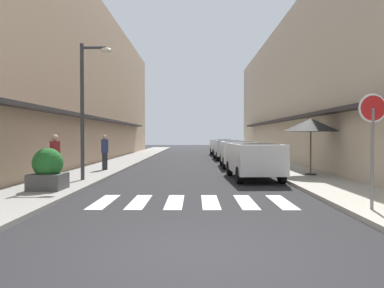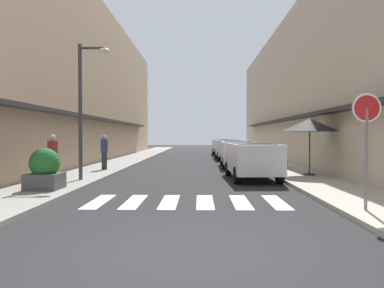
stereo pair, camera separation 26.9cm
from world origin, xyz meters
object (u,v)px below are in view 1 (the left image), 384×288
object	(u,v)px
parked_car_distant	(221,145)
planter_midblock	(276,158)
cafe_umbrella	(311,125)
round_street_sign	(373,121)
parked_car_near	(254,157)
street_lamp	(87,96)
pedestrian_walking_far	(105,151)
parked_car_mid	(237,151)
parked_car_far	(227,147)
planter_corner	(48,170)
pedestrian_walking_near	(55,158)

from	to	relation	value
parked_car_distant	planter_midblock	world-z (taller)	parked_car_distant
cafe_umbrella	planter_midblock	xyz separation A→B (m)	(-0.73, 3.34, -1.56)
round_street_sign	cafe_umbrella	distance (m)	7.45
parked_car_distant	parked_car_near	bearing A→B (deg)	-90.00
street_lamp	planter_midblock	world-z (taller)	street_lamp
pedestrian_walking_far	parked_car_near	bearing A→B (deg)	122.73
parked_car_mid	round_street_sign	distance (m)	12.66
parked_car_distant	street_lamp	distance (m)	20.67
parked_car_far	planter_corner	xyz separation A→B (m)	(-6.93, -16.25, -0.20)
parked_car_mid	street_lamp	world-z (taller)	street_lamp
pedestrian_walking_far	pedestrian_walking_near	bearing A→B (deg)	52.43
street_lamp	pedestrian_walking_near	distance (m)	2.71
parked_car_near	parked_car_mid	distance (m)	5.73
round_street_sign	planter_corner	bearing A→B (deg)	160.24
round_street_sign	street_lamp	bearing A→B (deg)	145.11
planter_midblock	cafe_umbrella	bearing A→B (deg)	-77.64
parked_car_mid	planter_midblock	world-z (taller)	parked_car_mid
parked_car_far	pedestrian_walking_near	size ratio (longest dim) A/B	2.46
parked_car_far	planter_corner	world-z (taller)	parked_car_far
parked_car_near	parked_car_far	bearing A→B (deg)	90.00
round_street_sign	street_lamp	distance (m)	9.83
planter_corner	pedestrian_walking_near	xyz separation A→B (m)	(-0.22, 1.18, 0.30)
parked_car_mid	round_street_sign	bearing A→B (deg)	-82.77
parked_car_distant	planter_corner	size ratio (longest dim) A/B	3.47
planter_midblock	parked_car_near	bearing A→B (deg)	-114.16
parked_car_far	pedestrian_walking_near	distance (m)	16.67
parked_car_far	cafe_umbrella	xyz separation A→B (m)	(2.51, -11.92, 1.30)
parked_car_far	pedestrian_walking_far	xyz separation A→B (m)	(-6.79, -9.59, 0.10)
pedestrian_walking_near	pedestrian_walking_far	size ratio (longest dim) A/B	1.00
parked_car_far	planter_corner	bearing A→B (deg)	-113.09
parked_car_distant	pedestrian_walking_far	size ratio (longest dim) A/B	2.61
street_lamp	planter_corner	xyz separation A→B (m)	(-0.50, -2.53, -2.54)
parked_car_mid	pedestrian_walking_far	size ratio (longest dim) A/B	2.38
parked_car_mid	pedestrian_walking_far	xyz separation A→B (m)	(-6.79, -2.79, 0.10)
street_lamp	planter_midblock	size ratio (longest dim) A/B	4.28
planter_midblock	street_lamp	bearing A→B (deg)	-147.89
street_lamp	pedestrian_walking_near	bearing A→B (deg)	-118.21
parked_car_mid	cafe_umbrella	size ratio (longest dim) A/B	1.70
street_lamp	pedestrian_walking_far	distance (m)	4.71
street_lamp	pedestrian_walking_far	bearing A→B (deg)	95.01
parked_car_near	parked_car_far	distance (m)	12.54
planter_midblock	pedestrian_walking_near	distance (m)	11.04
parked_car_near	pedestrian_walking_near	bearing A→B (deg)	-160.53
parked_car_mid	planter_corner	distance (m)	11.71
pedestrian_walking_near	parked_car_distant	bearing A→B (deg)	-137.62
planter_corner	street_lamp	bearing A→B (deg)	78.75
pedestrian_walking_far	planter_corner	bearing A→B (deg)	54.97
round_street_sign	street_lamp	world-z (taller)	street_lamp
parked_car_distant	round_street_sign	distance (m)	25.17
parked_car_distant	street_lamp	world-z (taller)	street_lamp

